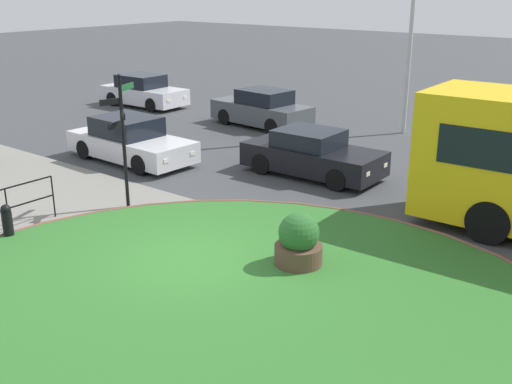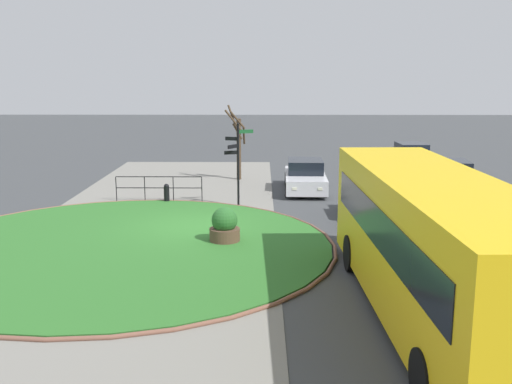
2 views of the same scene
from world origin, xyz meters
TOP-DOWN VIEW (x-y plane):
  - ground at (0.00, 0.00)m, footprint 120.00×120.00m
  - sidewalk_paving at (0.00, -1.58)m, footprint 32.00×8.85m
  - grass_island at (2.34, -2.05)m, footprint 13.23×13.23m
  - grass_kerb_ring at (2.34, -2.05)m, footprint 13.54×13.54m
  - signpost_directional at (-3.63, 1.36)m, footprint 0.80×1.18m
  - bollard_foreground at (-4.18, -1.67)m, footprint 0.23×0.23m
  - car_near_lane at (-6.68, 11.06)m, footprint 4.38×2.12m
  - car_far_lane at (-6.96, 4.40)m, footprint 4.60×1.99m
  - car_trailing at (-13.72, 11.06)m, footprint 4.28×1.90m
  - car_oncoming at (-1.43, 6.71)m, footprint 4.27×1.91m
  - planter_near_signpost at (1.87, 1.17)m, footprint 0.98×0.98m

SIDE VIEW (x-z plane):
  - ground at x=0.00m, z-range 0.00..0.00m
  - sidewalk_paving at x=0.00m, z-range 0.00..0.02m
  - grass_island at x=2.34m, z-range 0.00..0.10m
  - grass_kerb_ring at x=2.34m, z-range 0.00..0.11m
  - bollard_foreground at x=-4.18m, z-range 0.01..0.85m
  - planter_near_signpost at x=1.87m, z-range -0.06..1.14m
  - car_oncoming at x=-1.43m, z-range -0.05..1.34m
  - car_far_lane at x=-6.96m, z-range -0.07..1.38m
  - car_trailing at x=-13.72m, z-range -0.06..1.41m
  - car_near_lane at x=-6.68m, z-range -0.06..1.45m
  - signpost_directional at x=-3.63m, z-range 0.29..3.75m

